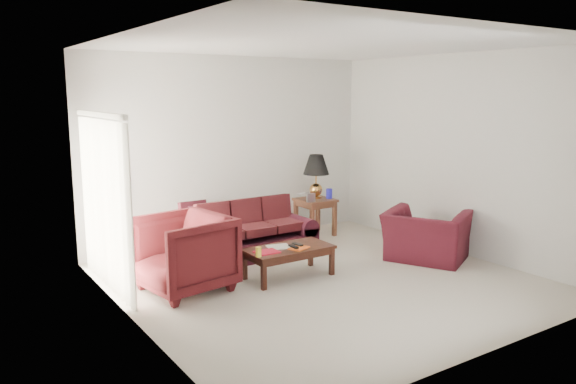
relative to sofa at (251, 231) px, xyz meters
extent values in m
plane|color=beige|center=(0.24, -1.48, -0.40)|extent=(5.00, 5.00, 0.00)
cube|color=silver|center=(-2.18, -0.18, 0.68)|extent=(0.10, 2.00, 2.16)
cube|color=black|center=(-0.73, 0.42, 0.26)|extent=(0.41, 0.20, 0.42)
cube|color=silver|center=(1.34, 0.34, 0.31)|extent=(0.15, 0.06, 0.14)
cylinder|color=#1F1CB6|center=(1.78, 0.42, 0.32)|extent=(0.11, 0.11, 0.17)
cube|color=#BABABF|center=(1.45, 0.71, 0.32)|extent=(0.18, 0.20, 0.05)
imported|color=#420F12|center=(-1.43, -0.82, 0.08)|extent=(1.19, 1.16, 0.95)
imported|color=#3F0E18|center=(2.03, -1.57, -0.03)|extent=(1.38, 1.44, 0.73)
cube|color=red|center=(-0.43, -1.15, 0.02)|extent=(0.30, 0.22, 0.02)
cube|color=silver|center=(-0.17, -1.03, 0.02)|extent=(0.33, 0.27, 0.02)
cube|color=#CC5018|center=(0.02, -1.22, 0.02)|extent=(0.31, 0.27, 0.01)
cube|color=black|center=(-0.05, -1.19, 0.04)|extent=(0.06, 0.18, 0.02)
cube|color=black|center=(0.06, -1.12, 0.04)|extent=(0.07, 0.18, 0.02)
cylinder|color=yellow|center=(-0.61, -1.25, 0.07)|extent=(0.08, 0.08, 0.13)
camera|label=1|loc=(-4.03, -7.05, 2.02)|focal=35.00mm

